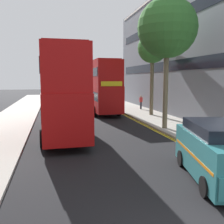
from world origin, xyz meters
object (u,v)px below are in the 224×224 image
taxi_minivan (218,152)px  double_decker_bus_oncoming (100,85)px  double_decker_bus_away (61,90)px  pedestrian_far (141,102)px

taxi_minivan → double_decker_bus_oncoming: bearing=92.1°
double_decker_bus_away → double_decker_bus_oncoming: (4.57, 10.67, 0.00)m
double_decker_bus_away → taxi_minivan: (5.29, -9.54, -1.96)m
double_decker_bus_oncoming → pedestrian_far: bearing=6.0°
taxi_minivan → double_decker_bus_away: bearing=119.0°
double_decker_bus_oncoming → pedestrian_far: size_ratio=6.70×
double_decker_bus_oncoming → taxi_minivan: bearing=-87.9°
taxi_minivan → pedestrian_far: 21.20m
pedestrian_far → double_decker_bus_oncoming: bearing=-174.0°
double_decker_bus_away → pedestrian_far: bearing=49.2°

